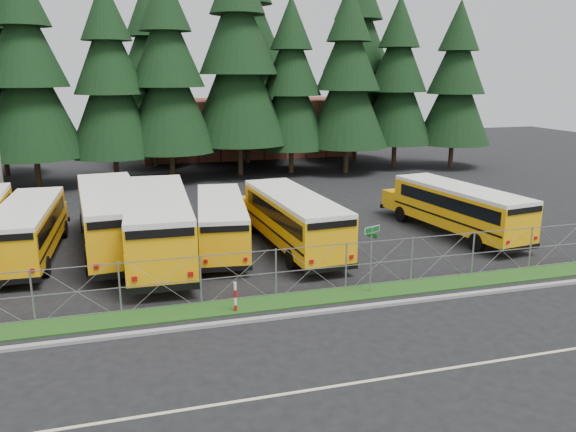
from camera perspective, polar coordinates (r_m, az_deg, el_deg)
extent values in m
plane|color=black|center=(24.02, 0.50, -7.00)|extent=(120.00, 120.00, 0.00)
cube|color=gray|center=(21.27, 2.88, -9.75)|extent=(50.00, 0.25, 0.12)
cube|color=#184313|center=(22.50, 1.73, -8.43)|extent=(50.00, 1.40, 0.06)
cube|color=beige|center=(17.24, 8.29, -16.23)|extent=(50.00, 0.12, 0.01)
cube|color=brown|center=(62.96, -4.53, 9.01)|extent=(22.00, 10.00, 6.00)
cylinder|color=#989BA1|center=(22.96, 8.42, -4.46)|extent=(0.06, 0.06, 2.80)
cube|color=#0C5519|center=(22.59, 8.54, -1.38)|extent=(0.75, 0.33, 0.22)
cube|color=white|center=(22.59, 8.54, -1.38)|extent=(0.78, 0.34, 0.26)
cube|color=#0C5519|center=(22.65, 8.52, -1.96)|extent=(0.24, 0.52, 0.18)
cylinder|color=#B20C0C|center=(21.25, -5.37, -8.23)|extent=(0.11, 0.11, 1.20)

